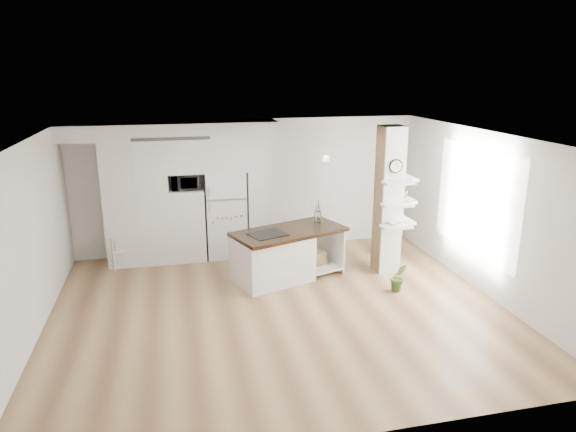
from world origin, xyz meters
name	(u,v)px	position (x,y,z in m)	size (l,w,h in m)	color
floor	(279,310)	(0.00, 0.00, 0.00)	(7.00, 6.00, 0.01)	tan
room	(279,196)	(0.00, 0.00, 1.86)	(7.04, 6.04, 2.72)	white
cabinet_wall	(176,185)	(-1.45, 2.67, 1.51)	(4.00, 0.71, 2.70)	white
refrigerator	(226,213)	(-0.53, 2.68, 0.88)	(0.78, 0.69, 1.75)	white
column	(394,201)	(2.38, 1.13, 1.35)	(0.69, 0.90, 2.70)	silver
window	(476,201)	(3.48, 0.30, 1.50)	(2.40, 2.40, 0.00)	white
pendant_light	(383,171)	(1.70, 0.15, 2.12)	(0.12, 0.12, 0.10)	white
kitchen_island	(278,255)	(0.24, 1.19, 0.47)	(2.20, 1.57, 1.47)	white
bookshelf	(126,252)	(-2.47, 2.51, 0.28)	(0.61, 0.49, 0.64)	white
floor_plant_a	(398,277)	(2.13, 0.25, 0.25)	(0.28, 0.22, 0.51)	#3A6127
floor_plant_b	(383,243)	(2.57, 1.98, 0.26)	(0.29, 0.29, 0.51)	#3A6127
microwave	(186,182)	(-1.27, 2.62, 1.57)	(0.54, 0.37, 0.30)	#2D2D2D
shelf_plant	(404,189)	(2.63, 1.30, 1.52)	(0.27, 0.23, 0.30)	#3A6127
decor_bowl	(395,223)	(2.30, 0.90, 1.00)	(0.22, 0.22, 0.05)	white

